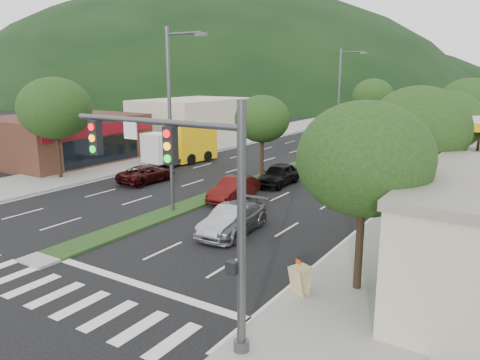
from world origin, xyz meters
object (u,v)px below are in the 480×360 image
Objects in this scene: traffic_signal at (192,185)px; motorhome at (442,135)px; tree_r_c at (447,121)px; tree_l_a at (55,108)px; suv_maroon at (147,174)px; a_frame_sign at (300,278)px; tree_med_far at (373,96)px; box_truck at (184,145)px; car_queue_c at (234,189)px; car_queue_d at (389,173)px; tree_med_near at (262,119)px; car_queue_b at (234,219)px; tree_r_a at (364,159)px; car_queue_a at (279,175)px; sedan_silver at (230,220)px; streetlight_near at (173,112)px; tree_r_d at (469,105)px; streetlight_mid at (341,95)px; tree_r_b at (418,129)px.

traffic_signal is 0.78× the size of motorhome.
tree_l_a is at bearing -157.80° from tree_r_c.
suv_maroon is 19.76m from a_frame_sign.
suv_maroon is (-6.41, -31.32, -4.38)m from tree_med_far.
suv_maroon is 0.64× the size of box_truck.
car_queue_d reaches higher than car_queue_c.
tree_med_near reaches higher than car_queue_d.
car_queue_b is (17.30, -3.03, -4.49)m from tree_l_a.
box_truck is at bearing -131.47° from motorhome.
car_queue_a is (-10.06, 12.97, -4.07)m from tree_r_a.
tree_med_far is 5.15× the size of a_frame_sign.
sedan_silver is at bearing -67.21° from tree_med_near.
tree_med_near is 10.07m from streetlight_near.
traffic_signal is 31.68m from tree_r_d.
tree_med_far is 0.69× the size of streetlight_mid.
a_frame_sign reaches higher than car_queue_b.
motorhome is at bearing -128.73° from box_truck.
streetlight_near is at bearing -117.02° from car_queue_d.
tree_med_near is at bearing -151.40° from car_queue_d.
tree_r_c is at bearing 55.44° from car_queue_b.
suv_maroon is at bearing 147.38° from car_queue_b.
tree_r_b reaches higher than traffic_signal.
tree_med_near is 12.78m from sedan_silver.
box_truck is at bearing 138.48° from car_queue_c.
tree_r_a is (2.97, 5.54, 0.17)m from traffic_signal.
tree_med_near is (-12.00, -12.00, -0.75)m from tree_r_d.
tree_r_b reaches higher than car_queue_d.
tree_r_c is 0.93× the size of tree_med_far.
motorhome reaches higher than a_frame_sign.
car_queue_d is at bearing 110.76° from tree_r_b.
tree_r_b reaches higher than tree_r_a.
traffic_signal is at bearing -47.23° from streetlight_near.
traffic_signal is 13.87m from tree_r_b.
car_queue_c is at bearing 8.00° from tree_l_a.
tree_r_a is 1.48× the size of suv_maroon.
traffic_signal reaches higher than suv_maroon.
a_frame_sign is (16.91, -10.22, 0.12)m from suv_maroon.
streetlight_near is 7.42× the size of a_frame_sign.
car_queue_a is (14.44, 6.97, -4.43)m from tree_l_a.
car_queue_c is (-10.49, -8.03, -4.04)m from tree_r_c.
tree_r_a is at bearing 149.72° from box_truck.
streetlight_near is 6.42m from car_queue_c.
tree_l_a is 11.21m from box_truck.
tree_r_c is 5.86m from car_queue_d.
tree_r_b is 9.80m from car_queue_b.
tree_med_near is at bearing 146.23° from a_frame_sign.
tree_r_d is 1.38× the size of car_queue_d.
car_queue_a is (-10.06, 4.97, -4.29)m from tree_r_b.
tree_l_a reaches higher than car_queue_c.
car_queue_d reaches higher than sedan_silver.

